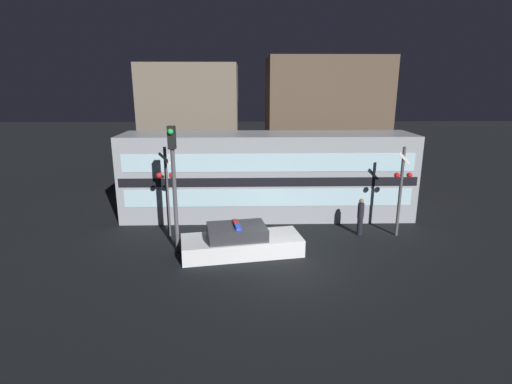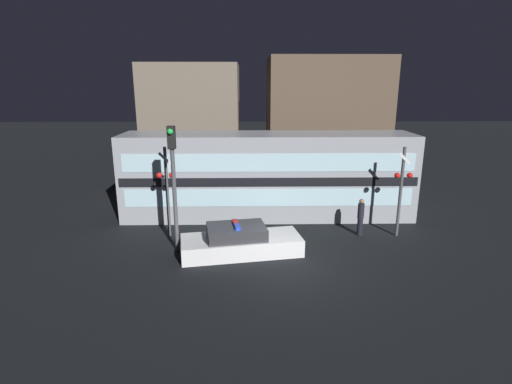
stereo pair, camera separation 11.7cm
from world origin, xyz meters
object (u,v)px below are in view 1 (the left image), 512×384
object	(u,v)px
train	(267,175)
crossing_signal_near	(401,187)
police_car	(241,242)
traffic_light_corner	(174,174)
pedestrian	(360,217)

from	to	relation	value
train	crossing_signal_near	world-z (taller)	train
police_car	crossing_signal_near	size ratio (longest dim) A/B	1.24
crossing_signal_near	traffic_light_corner	bearing A→B (deg)	-171.42
pedestrian	traffic_light_corner	bearing A→B (deg)	-168.73
police_car	train	bearing A→B (deg)	65.00
police_car	crossing_signal_near	bearing A→B (deg)	4.36
train	traffic_light_corner	xyz separation A→B (m)	(-4.03, -4.64, 1.13)
train	crossing_signal_near	distance (m)	6.67
pedestrian	crossing_signal_near	distance (m)	2.24
pedestrian	traffic_light_corner	xyz separation A→B (m)	(-8.19, -1.63, 2.41)
train	police_car	xyz separation A→B (m)	(-1.36, -4.96, -1.69)
pedestrian	crossing_signal_near	size ratio (longest dim) A/B	0.42
crossing_signal_near	police_car	bearing A→B (deg)	-165.94
crossing_signal_near	traffic_light_corner	world-z (taller)	traffic_light_corner
train	police_car	size ratio (longest dim) A/B	2.89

